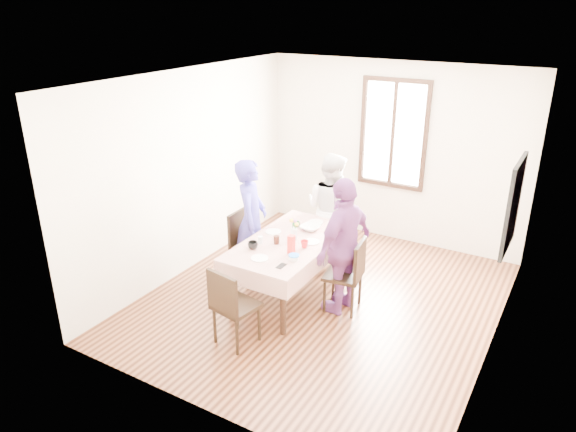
# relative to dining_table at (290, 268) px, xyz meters

# --- Properties ---
(ground) EXTENTS (4.50, 4.50, 0.00)m
(ground) POSITION_rel_dining_table_xyz_m (0.41, 0.09, -0.38)
(ground) COLOR black
(ground) RESTS_ON ground
(back_wall) EXTENTS (4.00, 0.00, 4.00)m
(back_wall) POSITION_rel_dining_table_xyz_m (0.41, 2.34, 0.98)
(back_wall) COLOR beige
(back_wall) RESTS_ON ground
(right_wall) EXTENTS (0.00, 4.50, 4.50)m
(right_wall) POSITION_rel_dining_table_xyz_m (2.41, 0.09, 0.98)
(right_wall) COLOR beige
(right_wall) RESTS_ON ground
(window_frame) EXTENTS (1.02, 0.06, 1.62)m
(window_frame) POSITION_rel_dining_table_xyz_m (0.41, 2.32, 1.27)
(window_frame) COLOR black
(window_frame) RESTS_ON back_wall
(window_pane) EXTENTS (0.90, 0.02, 1.50)m
(window_pane) POSITION_rel_dining_table_xyz_m (0.41, 2.33, 1.27)
(window_pane) COLOR white
(window_pane) RESTS_ON back_wall
(art_poster) EXTENTS (0.04, 0.76, 0.96)m
(art_poster) POSITION_rel_dining_table_xyz_m (2.39, 0.39, 1.18)
(art_poster) COLOR red
(art_poster) RESTS_ON right_wall
(dining_table) EXTENTS (0.84, 1.67, 0.75)m
(dining_table) POSITION_rel_dining_table_xyz_m (0.00, 0.00, 0.00)
(dining_table) COLOR black
(dining_table) RESTS_ON ground
(tablecloth) EXTENTS (0.96, 1.79, 0.01)m
(tablecloth) POSITION_rel_dining_table_xyz_m (0.00, -0.00, 0.38)
(tablecloth) COLOR #600D04
(tablecloth) RESTS_ON dining_table
(chair_left) EXTENTS (0.42, 0.42, 0.91)m
(chair_left) POSITION_rel_dining_table_xyz_m (-0.70, 0.16, 0.08)
(chair_left) COLOR black
(chair_left) RESTS_ON ground
(chair_right) EXTENTS (0.47, 0.47, 0.91)m
(chair_right) POSITION_rel_dining_table_xyz_m (0.70, 0.05, 0.08)
(chair_right) COLOR black
(chair_right) RESTS_ON ground
(chair_far) EXTENTS (0.43, 0.43, 0.91)m
(chair_far) POSITION_rel_dining_table_xyz_m (0.00, 1.14, 0.08)
(chair_far) COLOR black
(chair_far) RESTS_ON ground
(chair_near) EXTENTS (0.48, 0.48, 0.91)m
(chair_near) POSITION_rel_dining_table_xyz_m (0.00, -1.14, 0.08)
(chair_near) COLOR black
(chair_near) RESTS_ON ground
(person_left) EXTENTS (0.60, 0.71, 1.65)m
(person_left) POSITION_rel_dining_table_xyz_m (-0.68, 0.16, 0.45)
(person_left) COLOR #3D3493
(person_left) RESTS_ON ground
(person_far) EXTENTS (0.86, 0.71, 1.58)m
(person_far) POSITION_rel_dining_table_xyz_m (0.00, 1.12, 0.42)
(person_far) COLOR silver
(person_far) RESTS_ON ground
(person_right) EXTENTS (0.57, 1.03, 1.66)m
(person_right) POSITION_rel_dining_table_xyz_m (0.68, 0.05, 0.46)
(person_right) COLOR #703470
(person_right) RESTS_ON ground
(mug_black) EXTENTS (0.15, 0.15, 0.09)m
(mug_black) POSITION_rel_dining_table_xyz_m (-0.26, -0.43, 0.43)
(mug_black) COLOR black
(mug_black) RESTS_ON tablecloth
(mug_flag) EXTENTS (0.13, 0.13, 0.09)m
(mug_flag) POSITION_rel_dining_table_xyz_m (0.25, -0.09, 0.43)
(mug_flag) COLOR red
(mug_flag) RESTS_ON tablecloth
(mug_green) EXTENTS (0.12, 0.12, 0.07)m
(mug_green) POSITION_rel_dining_table_xyz_m (-0.14, 0.40, 0.42)
(mug_green) COLOR #0C7226
(mug_green) RESTS_ON tablecloth
(serving_bowl) EXTENTS (0.27, 0.27, 0.06)m
(serving_bowl) POSITION_rel_dining_table_xyz_m (0.06, 0.40, 0.42)
(serving_bowl) COLOR white
(serving_bowl) RESTS_ON tablecloth
(juice_carton) EXTENTS (0.07, 0.07, 0.22)m
(juice_carton) POSITION_rel_dining_table_xyz_m (0.19, -0.30, 0.50)
(juice_carton) COLOR red
(juice_carton) RESTS_ON tablecloth
(butter_tub) EXTENTS (0.10, 0.10, 0.05)m
(butter_tub) POSITION_rel_dining_table_xyz_m (0.30, -0.43, 0.41)
(butter_tub) COLOR white
(butter_tub) RESTS_ON tablecloth
(jam_jar) EXTENTS (0.07, 0.07, 0.10)m
(jam_jar) POSITION_rel_dining_table_xyz_m (-0.09, -0.16, 0.44)
(jam_jar) COLOR black
(jam_jar) RESTS_ON tablecloth
(drinking_glass) EXTENTS (0.06, 0.06, 0.09)m
(drinking_glass) POSITION_rel_dining_table_xyz_m (-0.27, -0.25, 0.43)
(drinking_glass) COLOR silver
(drinking_glass) RESTS_ON tablecloth
(smartphone) EXTENTS (0.07, 0.14, 0.01)m
(smartphone) POSITION_rel_dining_table_xyz_m (0.26, -0.63, 0.39)
(smartphone) COLOR black
(smartphone) RESTS_ON tablecloth
(flower_vase) EXTENTS (0.07, 0.07, 0.15)m
(flower_vase) POSITION_rel_dining_table_xyz_m (0.03, 0.05, 0.46)
(flower_vase) COLOR silver
(flower_vase) RESTS_ON tablecloth
(plate_left) EXTENTS (0.20, 0.20, 0.01)m
(plate_left) POSITION_rel_dining_table_xyz_m (-0.31, 0.11, 0.39)
(plate_left) COLOR white
(plate_left) RESTS_ON tablecloth
(plate_right) EXTENTS (0.20, 0.20, 0.01)m
(plate_right) POSITION_rel_dining_table_xyz_m (0.25, 0.08, 0.39)
(plate_right) COLOR white
(plate_right) RESTS_ON tablecloth
(plate_far) EXTENTS (0.20, 0.20, 0.01)m
(plate_far) POSITION_rel_dining_table_xyz_m (0.01, 0.65, 0.39)
(plate_far) COLOR white
(plate_far) RESTS_ON tablecloth
(plate_near) EXTENTS (0.20, 0.20, 0.01)m
(plate_near) POSITION_rel_dining_table_xyz_m (-0.05, -0.60, 0.39)
(plate_near) COLOR white
(plate_near) RESTS_ON tablecloth
(butter_lid) EXTENTS (0.12, 0.12, 0.01)m
(butter_lid) POSITION_rel_dining_table_xyz_m (0.30, -0.43, 0.45)
(butter_lid) COLOR blue
(butter_lid) RESTS_ON butter_tub
(flower_bunch) EXTENTS (0.09, 0.09, 0.10)m
(flower_bunch) POSITION_rel_dining_table_xyz_m (0.03, 0.05, 0.58)
(flower_bunch) COLOR yellow
(flower_bunch) RESTS_ON flower_vase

